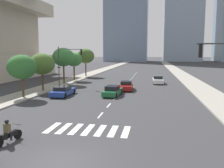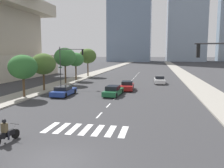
{
  "view_description": "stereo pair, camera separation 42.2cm",
  "coord_description": "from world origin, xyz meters",
  "views": [
    {
      "loc": [
        4.4,
        -10.44,
        5.34
      ],
      "look_at": [
        0.0,
        15.1,
        2.0
      ],
      "focal_mm": 37.58,
      "sensor_mm": 36.0,
      "label": 1
    },
    {
      "loc": [
        4.82,
        -10.36,
        5.34
      ],
      "look_at": [
        0.0,
        15.1,
        2.0
      ],
      "focal_mm": 37.58,
      "sensor_mm": 36.0,
      "label": 2
    }
  ],
  "objects": [
    {
      "name": "sidewalk_east",
      "position": [
        11.81,
        30.0,
        0.07
      ],
      "size": [
        4.0,
        260.0,
        0.15
      ],
      "primitive_type": "cube",
      "color": "gray",
      "rests_on": "ground"
    },
    {
      "name": "lane_divider_center",
      "position": [
        0.0,
        33.1,
        0.0
      ],
      "size": [
        0.14,
        50.0,
        0.01
      ],
      "color": "silver",
      "rests_on": "ground"
    },
    {
      "name": "motorcycle_third",
      "position": [
        -4.02,
        1.84,
        0.58
      ],
      "size": [
        0.73,
        2.08,
        1.49
      ],
      "rotation": [
        0.0,
        0.0,
        1.38
      ],
      "color": "black",
      "rests_on": "ground"
    },
    {
      "name": "street_tree_fifth",
      "position": [
        -11.01,
        42.74,
        4.83
      ],
      "size": [
        4.04,
        4.04,
        6.41
      ],
      "color": "#4C3823",
      "rests_on": "sidewalk_west"
    },
    {
      "name": "sidewalk_west",
      "position": [
        -11.81,
        30.0,
        0.07
      ],
      "size": [
        4.0,
        260.0,
        0.15
      ],
      "primitive_type": "cube",
      "color": "gray",
      "rests_on": "ground"
    },
    {
      "name": "street_tree_fourth",
      "position": [
        -11.01,
        34.35,
        4.21
      ],
      "size": [
        3.24,
        3.24,
        5.46
      ],
      "color": "#4C3823",
      "rests_on": "sidewalk_west"
    },
    {
      "name": "street_tree_nearest",
      "position": [
        -11.01,
        15.41,
        3.77
      ],
      "size": [
        3.45,
        3.45,
        5.1
      ],
      "color": "#4C3823",
      "rests_on": "sidewalk_west"
    },
    {
      "name": "sedan_blue_0",
      "position": [
        -6.84,
        17.79,
        0.57
      ],
      "size": [
        1.92,
        4.75,
        1.23
      ],
      "rotation": [
        0.0,
        0.0,
        1.57
      ],
      "color": "navy",
      "rests_on": "ground"
    },
    {
      "name": "street_tree_second",
      "position": [
        -11.01,
        20.61,
        3.91
      ],
      "size": [
        3.56,
        3.56,
        5.28
      ],
      "color": "#4C3823",
      "rests_on": "sidewalk_west"
    },
    {
      "name": "ground_plane",
      "position": [
        0.0,
        0.0,
        0.0
      ],
      "size": [
        800.0,
        800.0,
        0.0
      ],
      "primitive_type": "plane",
      "color": "#333335"
    },
    {
      "name": "crosswalk_near",
      "position": [
        0.0,
        5.1,
        0.0
      ],
      "size": [
        5.85,
        2.51,
        0.01
      ],
      "color": "silver",
      "rests_on": "ground"
    },
    {
      "name": "sedan_green_3",
      "position": [
        -0.56,
        18.92,
        0.59
      ],
      "size": [
        2.1,
        4.74,
        1.3
      ],
      "rotation": [
        0.0,
        0.0,
        1.48
      ],
      "color": "#1E6038",
      "rests_on": "ground"
    },
    {
      "name": "sedan_red_1",
      "position": [
        0.63,
        23.89,
        0.6
      ],
      "size": [
        2.03,
        4.53,
        1.3
      ],
      "rotation": [
        0.0,
        0.0,
        -1.52
      ],
      "color": "maroon",
      "rests_on": "ground"
    },
    {
      "name": "street_tree_third",
      "position": [
        -11.01,
        28.81,
        4.76
      ],
      "size": [
        3.81,
        3.81,
        6.25
      ],
      "color": "#4C3823",
      "rests_on": "sidewalk_west"
    },
    {
      "name": "sedan_white_2",
      "position": [
        5.44,
        32.6,
        0.64
      ],
      "size": [
        1.97,
        4.67,
        1.39
      ],
      "rotation": [
        0.0,
        0.0,
        -1.53
      ],
      "color": "silver",
      "rests_on": "ground"
    },
    {
      "name": "traffic_signal_far",
      "position": [
        -9.16,
        25.68,
        4.44
      ],
      "size": [
        4.38,
        0.28,
        6.32
      ],
      "color": "#333335",
      "rests_on": "sidewalk_west"
    }
  ]
}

